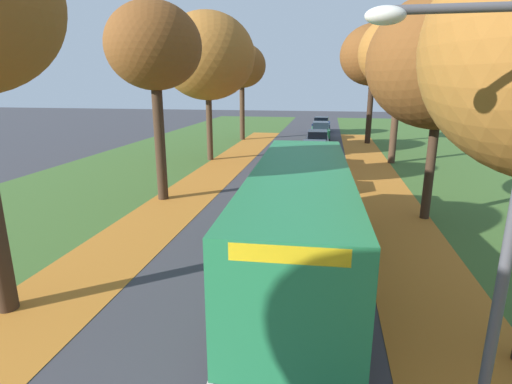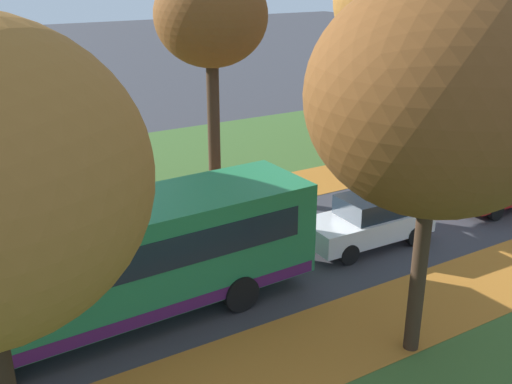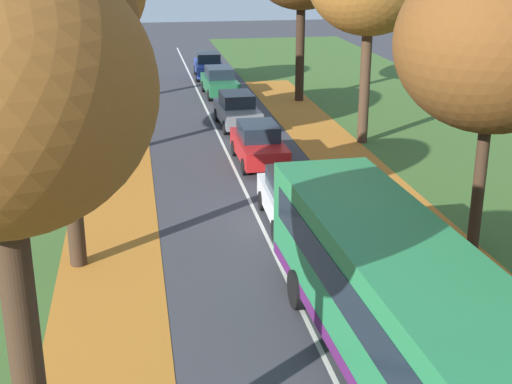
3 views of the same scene
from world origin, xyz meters
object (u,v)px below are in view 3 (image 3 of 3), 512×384
at_px(bus, 392,294).
at_px(car_blue_trailing, 208,65).
at_px(tree_left_mid, 57,21).
at_px(tree_right_mid, 495,43).
at_px(car_white_lead, 293,198).
at_px(car_green_fourth_in_line, 220,82).
at_px(car_red_following, 259,144).
at_px(car_grey_third_in_line, 237,110).

xyz_separation_m(bus, car_blue_trailing, (-0.09, 33.88, -0.89)).
bearing_deg(tree_left_mid, tree_right_mid, -3.77).
bearing_deg(car_white_lead, tree_left_mid, -162.69).
distance_m(tree_left_mid, car_white_lead, 8.92).
bearing_deg(tree_right_mid, car_green_fourth_in_line, 101.50).
distance_m(car_white_lead, car_red_following, 6.43).
relative_size(bus, car_red_following, 2.49).
xyz_separation_m(tree_right_mid, car_blue_trailing, (-4.64, 28.39, -5.06)).
height_order(tree_right_mid, car_grey_third_in_line, tree_right_mid).
height_order(tree_right_mid, car_green_fourth_in_line, tree_right_mid).
relative_size(car_red_following, car_blue_trailing, 0.99).
xyz_separation_m(car_white_lead, car_red_following, (0.02, 6.43, 0.00)).
xyz_separation_m(car_green_fourth_in_line, car_blue_trailing, (-0.03, 5.73, 0.00)).
relative_size(car_white_lead, car_grey_third_in_line, 1.00).
bearing_deg(bus, tree_right_mid, 50.35).
relative_size(bus, car_white_lead, 2.47).
distance_m(bus, car_green_fourth_in_line, 28.17).
bearing_deg(car_red_following, car_grey_third_in_line, 89.75).
relative_size(tree_right_mid, car_blue_trailing, 1.94).
xyz_separation_m(tree_left_mid, tree_right_mid, (11.23, -0.74, -0.70)).
relative_size(car_red_following, car_grey_third_in_line, 0.99).
height_order(car_grey_third_in_line, car_green_fourth_in_line, same).
bearing_deg(bus, car_grey_third_in_line, 90.37).
height_order(bus, car_blue_trailing, bus).
xyz_separation_m(car_white_lead, car_blue_trailing, (0.09, 25.62, 0.00)).
distance_m(car_grey_third_in_line, car_green_fourth_in_line, 7.38).
bearing_deg(car_green_fourth_in_line, car_white_lead, -90.35).
height_order(car_white_lead, car_green_fourth_in_line, same).
xyz_separation_m(tree_left_mid, bus, (6.68, -6.23, -4.87)).
distance_m(tree_right_mid, car_blue_trailing, 29.21).
xyz_separation_m(tree_right_mid, bus, (-4.55, -5.49, -4.17)).
xyz_separation_m(bus, car_red_following, (-0.16, 14.69, -0.89)).
distance_m(tree_left_mid, car_grey_third_in_line, 16.95).
distance_m(car_red_following, car_grey_third_in_line, 6.08).
distance_m(car_white_lead, car_grey_third_in_line, 12.51).
bearing_deg(car_blue_trailing, tree_right_mid, -80.71).
bearing_deg(car_red_following, car_green_fourth_in_line, 89.58).
relative_size(car_green_fourth_in_line, car_blue_trailing, 1.00).
bearing_deg(car_red_following, tree_right_mid, -62.88).
height_order(bus, car_grey_third_in_line, bus).
distance_m(car_grey_third_in_line, car_blue_trailing, 13.11).
distance_m(tree_left_mid, bus, 10.35).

